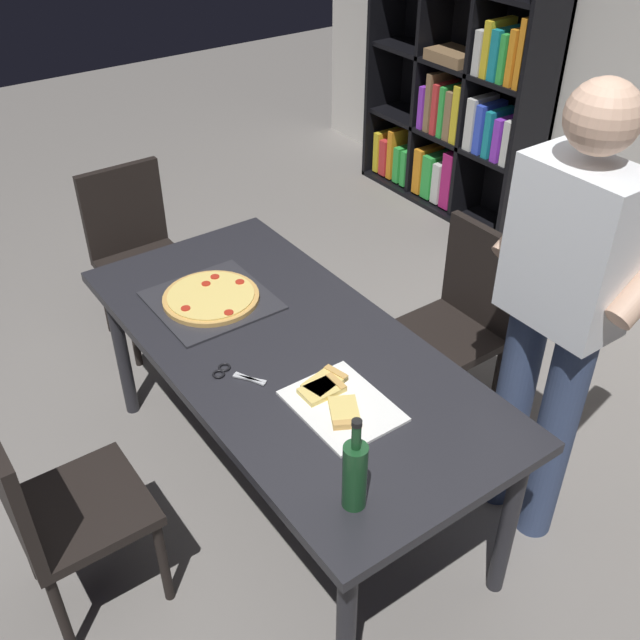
% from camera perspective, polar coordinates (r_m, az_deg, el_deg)
% --- Properties ---
extents(ground_plane, '(12.00, 12.00, 0.00)m').
position_cam_1_polar(ground_plane, '(3.17, -2.27, -12.79)').
color(ground_plane, gray).
extents(dining_table, '(1.82, 0.85, 0.75)m').
position_cam_1_polar(dining_table, '(2.70, -2.60, -3.20)').
color(dining_table, '#232328').
rests_on(dining_table, ground_plane).
extents(chair_near_camera, '(0.42, 0.42, 0.90)m').
position_cam_1_polar(chair_near_camera, '(2.58, -20.16, -13.28)').
color(chair_near_camera, black).
rests_on(chair_near_camera, ground_plane).
extents(chair_far_side, '(0.42, 0.42, 0.90)m').
position_cam_1_polar(chair_far_side, '(3.28, 10.93, 0.41)').
color(chair_far_side, black).
rests_on(chair_far_side, ground_plane).
extents(chair_left_end, '(0.42, 0.42, 0.90)m').
position_cam_1_polar(chair_left_end, '(3.85, -14.09, 5.64)').
color(chair_left_end, black).
rests_on(chair_left_end, ground_plane).
extents(bookshelf, '(1.40, 0.35, 1.95)m').
position_cam_1_polar(bookshelf, '(5.06, 10.86, 18.30)').
color(bookshelf, black).
rests_on(bookshelf, ground_plane).
extents(person_serving_pizza, '(0.55, 0.54, 1.75)m').
position_cam_1_polar(person_serving_pizza, '(2.55, 18.32, 1.13)').
color(person_serving_pizza, '#38476B').
rests_on(person_serving_pizza, ground_plane).
extents(pepperoni_pizza_on_tray, '(0.44, 0.44, 0.04)m').
position_cam_1_polar(pepperoni_pizza_on_tray, '(2.90, -8.46, 1.67)').
color(pepperoni_pizza_on_tray, '#2D2D33').
rests_on(pepperoni_pizza_on_tray, dining_table).
extents(pizza_slices_on_towel, '(0.36, 0.28, 0.03)m').
position_cam_1_polar(pizza_slices_on_towel, '(2.40, 1.36, -6.29)').
color(pizza_slices_on_towel, white).
rests_on(pizza_slices_on_towel, dining_table).
extents(wine_bottle, '(0.07, 0.07, 0.32)m').
position_cam_1_polar(wine_bottle, '(2.03, 2.72, -11.86)').
color(wine_bottle, '#194723').
rests_on(wine_bottle, dining_table).
extents(kitchen_scissors, '(0.19, 0.15, 0.01)m').
position_cam_1_polar(kitchen_scissors, '(2.54, -6.90, -4.15)').
color(kitchen_scissors, silver).
rests_on(kitchen_scissors, dining_table).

